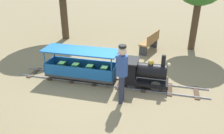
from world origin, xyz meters
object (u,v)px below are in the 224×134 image
(passenger_car, at_px, (81,67))
(conductor_person, at_px, (122,70))
(locomotive, at_px, (142,72))
(park_bench, at_px, (150,42))

(passenger_car, relative_size, conductor_person, 1.45)
(locomotive, distance_m, park_bench, 3.09)
(passenger_car, xyz_separation_m, park_bench, (-3.09, 1.88, -0.01))
(locomotive, height_order, conductor_person, conductor_person)
(locomotive, relative_size, conductor_person, 0.89)
(passenger_car, bearing_deg, locomotive, 90.00)
(locomotive, xyz_separation_m, conductor_person, (0.93, -0.42, 0.47))
(passenger_car, height_order, conductor_person, conductor_person)
(locomotive, bearing_deg, conductor_person, -24.09)
(passenger_car, height_order, park_bench, passenger_car)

